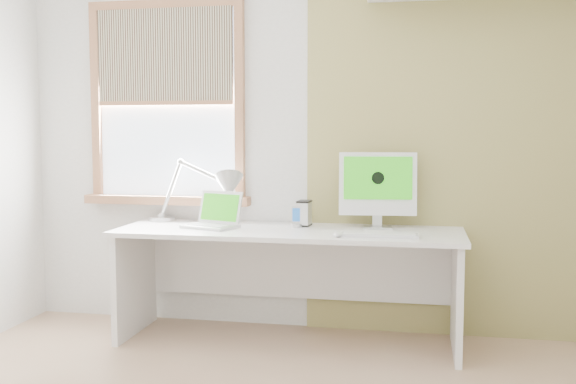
% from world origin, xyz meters
% --- Properties ---
extents(room, '(4.04, 3.54, 2.64)m').
position_xyz_m(room, '(0.00, 0.00, 1.30)').
color(room, tan).
rests_on(room, ground).
extents(accent_wall, '(2.00, 0.02, 2.60)m').
position_xyz_m(accent_wall, '(1.00, 1.74, 1.30)').
color(accent_wall, '#9D964E').
rests_on(accent_wall, room).
extents(window, '(1.20, 0.14, 1.42)m').
position_xyz_m(window, '(-1.00, 1.71, 1.54)').
color(window, '#945D3B').
rests_on(window, room).
extents(desk, '(2.20, 0.70, 0.73)m').
position_xyz_m(desk, '(-0.06, 1.44, 0.53)').
color(desk, white).
rests_on(desk, room).
extents(desk_lamp, '(0.76, 0.36, 0.44)m').
position_xyz_m(desk_lamp, '(-0.59, 1.55, 0.96)').
color(desk_lamp, silver).
rests_on(desk_lamp, desk).
extents(laptop, '(0.39, 0.36, 0.23)m').
position_xyz_m(laptop, '(-0.56, 1.41, 0.79)').
color(laptop, silver).
rests_on(laptop, desk).
extents(phone_dock, '(0.09, 0.09, 0.14)m').
position_xyz_m(phone_dock, '(-0.03, 1.50, 0.77)').
color(phone_dock, silver).
rests_on(phone_dock, desk).
extents(external_drive, '(0.09, 0.14, 0.17)m').
position_xyz_m(external_drive, '(0.01, 1.57, 0.81)').
color(external_drive, silver).
rests_on(external_drive, desk).
extents(imac, '(0.50, 0.18, 0.49)m').
position_xyz_m(imac, '(0.49, 1.58, 1.00)').
color(imac, silver).
rests_on(imac, desk).
extents(keyboard, '(0.46, 0.14, 0.02)m').
position_xyz_m(keyboard, '(0.52, 1.20, 0.74)').
color(keyboard, white).
rests_on(keyboard, desk).
extents(mouse, '(0.08, 0.11, 0.03)m').
position_xyz_m(mouse, '(0.28, 1.15, 0.75)').
color(mouse, white).
rests_on(mouse, desk).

